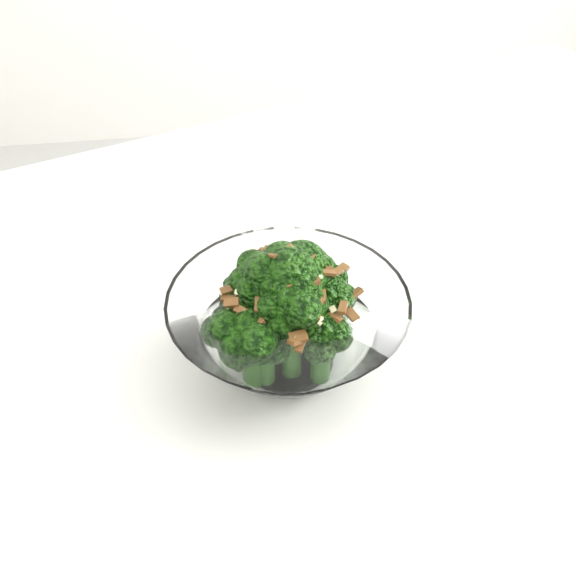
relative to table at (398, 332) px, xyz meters
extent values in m
cube|color=white|center=(0.00, 0.00, 0.05)|extent=(1.40, 1.17, 0.04)
cylinder|color=white|center=(0.39, 0.51, -0.33)|extent=(0.04, 0.04, 0.71)
cylinder|color=white|center=(-0.13, -0.09, 0.07)|extent=(0.08, 0.08, 0.01)
cylinder|color=#255817|center=(-0.13, -0.09, 0.11)|extent=(0.02, 0.02, 0.07)
sphere|color=#215510|center=(-0.13, -0.09, 0.16)|extent=(0.04, 0.04, 0.04)
cylinder|color=#255817|center=(-0.11, -0.07, 0.11)|extent=(0.02, 0.02, 0.07)
sphere|color=#215510|center=(-0.11, -0.07, 0.16)|extent=(0.04, 0.04, 0.04)
cylinder|color=#255817|center=(-0.14, -0.08, 0.11)|extent=(0.02, 0.02, 0.06)
sphere|color=#215510|center=(-0.14, -0.08, 0.15)|extent=(0.04, 0.04, 0.04)
cylinder|color=#255817|center=(-0.13, -0.11, 0.11)|extent=(0.02, 0.02, 0.06)
sphere|color=#215510|center=(-0.13, -0.11, 0.15)|extent=(0.04, 0.04, 0.04)
cylinder|color=#255817|center=(-0.10, -0.09, 0.10)|extent=(0.02, 0.02, 0.05)
sphere|color=#215510|center=(-0.10, -0.09, 0.14)|extent=(0.04, 0.04, 0.04)
cylinder|color=#255817|center=(-0.16, -0.07, 0.10)|extent=(0.02, 0.02, 0.05)
sphere|color=#215510|center=(-0.16, -0.07, 0.13)|extent=(0.04, 0.04, 0.04)
cylinder|color=#255817|center=(-0.11, -0.12, 0.10)|extent=(0.02, 0.02, 0.04)
sphere|color=#215510|center=(-0.11, -0.12, 0.13)|extent=(0.04, 0.04, 0.04)
cylinder|color=#255817|center=(-0.15, -0.11, 0.10)|extent=(0.02, 0.02, 0.04)
sphere|color=#215510|center=(-0.15, -0.11, 0.13)|extent=(0.04, 0.04, 0.04)
cylinder|color=#255817|center=(-0.09, -0.06, 0.10)|extent=(0.02, 0.02, 0.04)
sphere|color=#215510|center=(-0.09, -0.06, 0.12)|extent=(0.03, 0.03, 0.03)
cylinder|color=#255817|center=(-0.17, -0.10, 0.09)|extent=(0.02, 0.02, 0.03)
sphere|color=#215510|center=(-0.17, -0.10, 0.12)|extent=(0.04, 0.04, 0.04)
cylinder|color=#255817|center=(-0.12, -0.05, 0.10)|extent=(0.02, 0.02, 0.04)
sphere|color=#215510|center=(-0.12, -0.05, 0.12)|extent=(0.03, 0.03, 0.03)
cylinder|color=#255817|center=(-0.16, -0.12, 0.10)|extent=(0.02, 0.02, 0.04)
sphere|color=#215510|center=(-0.16, -0.12, 0.13)|extent=(0.04, 0.04, 0.04)
cube|color=brown|center=(-0.15, -0.12, 0.15)|extent=(0.01, 0.01, 0.01)
cube|color=brown|center=(-0.08, -0.07, 0.15)|extent=(0.01, 0.01, 0.00)
cube|color=brown|center=(-0.12, -0.05, 0.16)|extent=(0.01, 0.01, 0.01)
cube|color=brown|center=(-0.11, -0.08, 0.17)|extent=(0.01, 0.01, 0.00)
cube|color=brown|center=(-0.12, -0.05, 0.15)|extent=(0.02, 0.01, 0.00)
cube|color=brown|center=(-0.15, -0.11, 0.16)|extent=(0.01, 0.01, 0.01)
cube|color=brown|center=(-0.09, -0.08, 0.16)|extent=(0.01, 0.01, 0.01)
cube|color=brown|center=(-0.12, -0.06, 0.16)|extent=(0.01, 0.01, 0.01)
cube|color=brown|center=(-0.14, -0.06, 0.16)|extent=(0.01, 0.01, 0.01)
cube|color=brown|center=(-0.13, -0.04, 0.15)|extent=(0.01, 0.01, 0.01)
cube|color=brown|center=(-0.11, -0.07, 0.17)|extent=(0.01, 0.01, 0.01)
cube|color=brown|center=(-0.16, -0.07, 0.16)|extent=(0.01, 0.01, 0.00)
cube|color=brown|center=(-0.17, -0.09, 0.15)|extent=(0.01, 0.01, 0.00)
cube|color=brown|center=(-0.13, -0.08, 0.18)|extent=(0.01, 0.01, 0.01)
cube|color=brown|center=(-0.12, -0.12, 0.16)|extent=(0.01, 0.01, 0.01)
cube|color=brown|center=(-0.12, -0.06, 0.16)|extent=(0.01, 0.01, 0.01)
cube|color=brown|center=(-0.10, -0.12, 0.15)|extent=(0.01, 0.01, 0.01)
cube|color=brown|center=(-0.08, -0.09, 0.14)|extent=(0.01, 0.01, 0.01)
cube|color=brown|center=(-0.11, -0.11, 0.17)|extent=(0.01, 0.01, 0.01)
cube|color=brown|center=(-0.08, -0.12, 0.15)|extent=(0.01, 0.01, 0.00)
cube|color=brown|center=(-0.11, -0.04, 0.15)|extent=(0.01, 0.01, 0.01)
cube|color=brown|center=(-0.12, -0.12, 0.15)|extent=(0.01, 0.01, 0.01)
cube|color=brown|center=(-0.11, -0.12, 0.15)|extent=(0.01, 0.01, 0.01)
cube|color=brown|center=(-0.10, -0.08, 0.16)|extent=(0.01, 0.01, 0.00)
cube|color=brown|center=(-0.11, -0.12, 0.16)|extent=(0.01, 0.01, 0.01)
cube|color=brown|center=(-0.11, -0.11, 0.16)|extent=(0.01, 0.01, 0.00)
cube|color=brown|center=(-0.17, -0.08, 0.15)|extent=(0.01, 0.01, 0.01)
cube|color=brown|center=(-0.15, -0.08, 0.17)|extent=(0.01, 0.01, 0.01)
cube|color=brown|center=(-0.11, -0.07, 0.17)|extent=(0.01, 0.01, 0.01)
cube|color=brown|center=(-0.14, -0.07, 0.17)|extent=(0.01, 0.01, 0.01)
cube|color=brown|center=(-0.13, -0.08, 0.18)|extent=(0.01, 0.01, 0.01)
cube|color=brown|center=(-0.11, -0.11, 0.16)|extent=(0.01, 0.01, 0.01)
cube|color=brown|center=(-0.12, -0.14, 0.14)|extent=(0.01, 0.02, 0.01)
cube|color=brown|center=(-0.13, -0.08, 0.18)|extent=(0.01, 0.01, 0.01)
cube|color=brown|center=(-0.13, -0.14, 0.15)|extent=(0.01, 0.01, 0.01)
cube|color=brown|center=(-0.13, -0.13, 0.15)|extent=(0.01, 0.01, 0.00)
cube|color=brown|center=(-0.12, -0.08, 0.18)|extent=(0.01, 0.01, 0.01)
cube|color=brown|center=(-0.17, -0.10, 0.15)|extent=(0.01, 0.01, 0.01)
cube|color=brown|center=(-0.16, -0.11, 0.15)|extent=(0.01, 0.01, 0.01)
cube|color=brown|center=(-0.09, -0.12, 0.15)|extent=(0.01, 0.01, 0.00)
cube|color=brown|center=(-0.14, -0.05, 0.16)|extent=(0.01, 0.01, 0.01)
cube|color=brown|center=(-0.12, -0.12, 0.16)|extent=(0.01, 0.01, 0.01)
cube|color=brown|center=(-0.13, -0.10, 0.17)|extent=(0.01, 0.01, 0.01)
cube|color=brown|center=(-0.13, -0.14, 0.14)|extent=(0.01, 0.01, 0.01)
cube|color=brown|center=(-0.11, -0.07, 0.16)|extent=(0.01, 0.01, 0.01)
cube|color=brown|center=(-0.10, -0.09, 0.16)|extent=(0.01, 0.01, 0.01)
cube|color=brown|center=(-0.15, -0.04, 0.15)|extent=(0.01, 0.01, 0.01)
cube|color=brown|center=(-0.14, -0.06, 0.17)|extent=(0.01, 0.01, 0.00)
cube|color=brown|center=(-0.14, -0.05, 0.16)|extent=(0.01, 0.01, 0.01)
cube|color=beige|center=(-0.15, -0.07, 0.17)|extent=(0.00, 0.00, 0.00)
cube|color=beige|center=(-0.13, -0.10, 0.18)|extent=(0.00, 0.00, 0.00)
cube|color=beige|center=(-0.18, -0.08, 0.15)|extent=(0.01, 0.01, 0.00)
cube|color=beige|center=(-0.12, -0.04, 0.15)|extent=(0.00, 0.00, 0.00)
cube|color=beige|center=(-0.15, -0.10, 0.17)|extent=(0.00, 0.00, 0.00)
cube|color=beige|center=(-0.11, -0.13, 0.15)|extent=(0.01, 0.01, 0.00)
cube|color=beige|center=(-0.13, -0.14, 0.15)|extent=(0.00, 0.00, 0.00)
cube|color=beige|center=(-0.15, -0.04, 0.14)|extent=(0.00, 0.00, 0.00)
cube|color=beige|center=(-0.17, -0.09, 0.15)|extent=(0.01, 0.01, 0.00)
cube|color=beige|center=(-0.13, -0.12, 0.16)|extent=(0.01, 0.01, 0.01)
cube|color=beige|center=(-0.11, -0.13, 0.15)|extent=(0.00, 0.00, 0.00)
cube|color=beige|center=(-0.09, -0.05, 0.15)|extent=(0.00, 0.00, 0.00)
cube|color=beige|center=(-0.12, -0.08, 0.18)|extent=(0.00, 0.00, 0.00)
cube|color=beige|center=(-0.14, -0.10, 0.17)|extent=(0.00, 0.00, 0.00)
cube|color=beige|center=(-0.10, -0.10, 0.17)|extent=(0.00, 0.00, 0.00)
cube|color=beige|center=(-0.10, -0.12, 0.15)|extent=(0.01, 0.01, 0.01)
cube|color=beige|center=(-0.15, -0.12, 0.15)|extent=(0.00, 0.00, 0.00)
camera|label=1|loc=(-0.18, -0.45, 0.47)|focal=40.00mm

